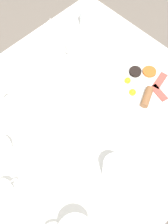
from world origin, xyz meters
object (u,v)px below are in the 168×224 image
(teacup_with_saucer_right, at_px, (2,149))
(napkin_folded, at_px, (70,103))
(water_glass_tall, at_px, (88,18))
(wine_glass_spare, at_px, (114,169))
(teacup_with_saucer_left, at_px, (17,92))
(creamer_jug, at_px, (5,190))
(fork_spare, at_px, (139,144))
(teapot_far, at_px, (59,35))
(spoon_for_tea, at_px, (110,49))
(fork_by_plate, at_px, (60,172))
(breakfast_plate, at_px, (143,86))

(teacup_with_saucer_right, bearing_deg, napkin_folded, -3.73)
(water_glass_tall, relative_size, wine_glass_spare, 0.81)
(teacup_with_saucer_left, relative_size, teacup_with_saucer_right, 1.00)
(teacup_with_saucer_left, height_order, creamer_jug, teacup_with_saucer_left)
(napkin_folded, height_order, fork_spare, napkin_folded)
(teapot_far, relative_size, spoon_for_tea, 1.26)
(spoon_for_tea, height_order, fork_spare, same)
(fork_by_plate, bearing_deg, breakfast_plate, 3.43)
(teapot_far, xyz_separation_m, teacup_with_saucer_right, (-0.52, -0.25, -0.03))
(teacup_with_saucer_right, xyz_separation_m, creamer_jug, (-0.09, -0.13, 0.00))
(breakfast_plate, height_order, water_glass_tall, water_glass_tall)
(napkin_folded, height_order, spoon_for_tea, napkin_folded)
(breakfast_plate, xyz_separation_m, fork_by_plate, (-0.51, -0.03, -0.01))
(water_glass_tall, xyz_separation_m, fork_by_plate, (-0.59, -0.45, -0.04))
(water_glass_tall, height_order, fork_by_plate, water_glass_tall)
(fork_spare, bearing_deg, breakfast_plate, 36.60)
(teacup_with_saucer_left, height_order, fork_spare, teacup_with_saucer_left)
(teacup_with_saucer_right, relative_size, spoon_for_tea, 0.99)
(teacup_with_saucer_right, height_order, wine_glass_spare, wine_glass_spare)
(water_glass_tall, xyz_separation_m, napkin_folded, (-0.37, -0.26, -0.04))
(water_glass_tall, relative_size, creamer_jug, 1.06)
(spoon_for_tea, bearing_deg, breakfast_plate, -102.32)
(breakfast_plate, bearing_deg, fork_spare, -143.40)
(wine_glass_spare, height_order, napkin_folded, wine_glass_spare)
(napkin_folded, xyz_separation_m, fork_by_plate, (-0.23, -0.19, -0.00))
(napkin_folded, bearing_deg, teapot_far, 54.77)
(water_glass_tall, xyz_separation_m, fork_spare, (-0.30, -0.58, -0.04))
(creamer_jug, relative_size, fork_spare, 0.46)
(creamer_jug, distance_m, napkin_folded, 0.43)
(creamer_jug, xyz_separation_m, napkin_folded, (0.41, 0.11, -0.03))
(teacup_with_saucer_left, bearing_deg, water_glass_tall, 8.66)
(creamer_jug, bearing_deg, teacup_with_saucer_left, 45.82)
(teacup_with_saucer_left, xyz_separation_m, napkin_folded, (0.13, -0.18, -0.02))
(breakfast_plate, relative_size, water_glass_tall, 3.02)
(teacup_with_saucer_left, bearing_deg, fork_by_plate, -104.87)
(teacup_with_saucer_right, relative_size, water_glass_tall, 1.70)
(water_glass_tall, distance_m, spoon_for_tea, 0.19)
(water_glass_tall, xyz_separation_m, creamer_jug, (-0.78, -0.37, -0.01))
(teapot_far, height_order, water_glass_tall, teapot_far)
(fork_spare, bearing_deg, creamer_jug, 156.24)
(spoon_for_tea, bearing_deg, teapot_far, 125.97)
(breakfast_plate, height_order, napkin_folded, breakfast_plate)
(napkin_folded, bearing_deg, wine_glass_spare, -106.20)
(fork_by_plate, height_order, fork_spare, same)
(teapot_far, height_order, fork_by_plate, teapot_far)
(teapot_far, bearing_deg, teacup_with_saucer_left, 122.80)
(teacup_with_saucer_left, distance_m, creamer_jug, 0.41)
(teapot_far, xyz_separation_m, creamer_jug, (-0.61, -0.38, -0.02))
(fork_by_plate, xyz_separation_m, spoon_for_tea, (0.56, 0.27, 0.00))
(creamer_jug, xyz_separation_m, spoon_for_tea, (0.75, 0.19, -0.03))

